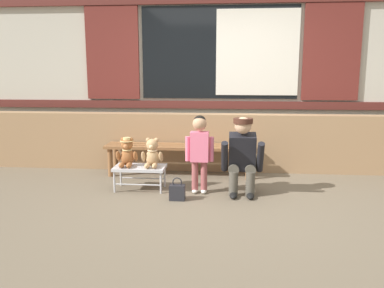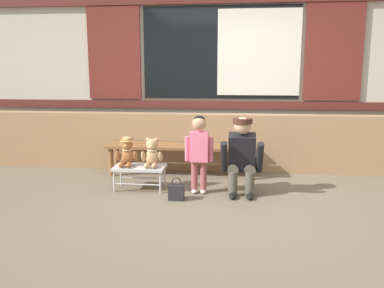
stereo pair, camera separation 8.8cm
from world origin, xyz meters
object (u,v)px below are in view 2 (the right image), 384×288
(teddy_bear_with_hat, at_px, (127,152))
(child_standing, at_px, (199,146))
(handbag_on_ground, at_px, (176,192))
(teddy_bear_plain, at_px, (152,154))
(wooden_bench_long, at_px, (180,150))
(adult_crouching, at_px, (243,156))
(small_display_bench, at_px, (140,169))

(teddy_bear_with_hat, height_order, child_standing, child_standing)
(handbag_on_ground, bearing_deg, child_standing, 52.03)
(teddy_bear_with_hat, distance_m, teddy_bear_plain, 0.32)
(wooden_bench_long, relative_size, teddy_bear_with_hat, 5.78)
(wooden_bench_long, bearing_deg, teddy_bear_plain, -108.75)
(child_standing, bearing_deg, teddy_bear_plain, 173.01)
(adult_crouching, height_order, handbag_on_ground, adult_crouching)
(adult_crouching, bearing_deg, teddy_bear_plain, 176.01)
(teddy_bear_plain, bearing_deg, teddy_bear_with_hat, 179.87)
(teddy_bear_with_hat, distance_m, child_standing, 0.93)
(teddy_bear_with_hat, bearing_deg, child_standing, -4.61)
(wooden_bench_long, bearing_deg, teddy_bear_with_hat, -127.83)
(adult_crouching, bearing_deg, small_display_bench, 176.57)
(small_display_bench, xyz_separation_m, teddy_bear_plain, (0.16, 0.00, 0.20))
(wooden_bench_long, relative_size, teddy_bear_plain, 5.78)
(teddy_bear_with_hat, relative_size, handbag_on_ground, 1.34)
(child_standing, relative_size, handbag_on_ground, 3.52)
(child_standing, distance_m, adult_crouching, 0.54)
(teddy_bear_plain, distance_m, handbag_on_ground, 0.64)
(child_standing, height_order, handbag_on_ground, child_standing)
(wooden_bench_long, height_order, child_standing, child_standing)
(teddy_bear_plain, height_order, adult_crouching, adult_crouching)
(wooden_bench_long, xyz_separation_m, teddy_bear_plain, (-0.25, -0.73, 0.09))
(child_standing, bearing_deg, wooden_bench_long, 113.32)
(wooden_bench_long, relative_size, child_standing, 2.19)
(adult_crouching, xyz_separation_m, handbag_on_ground, (-0.76, -0.30, -0.38))
(teddy_bear_with_hat, distance_m, adult_crouching, 1.44)
(teddy_bear_with_hat, xyz_separation_m, teddy_bear_plain, (0.32, -0.00, -0.01))
(handbag_on_ground, bearing_deg, small_display_bench, 144.37)
(small_display_bench, bearing_deg, adult_crouching, -3.43)
(adult_crouching, bearing_deg, child_standing, 179.44)
(child_standing, bearing_deg, handbag_on_ground, -127.97)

